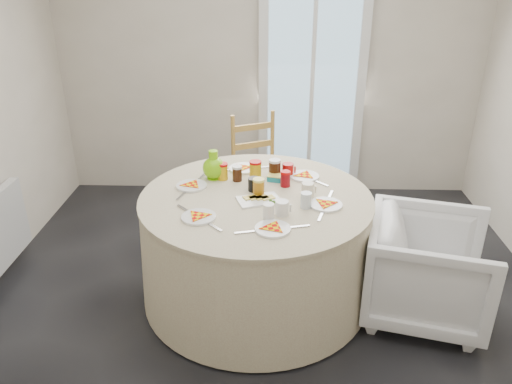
{
  "coord_description": "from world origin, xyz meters",
  "views": [
    {
      "loc": [
        0.03,
        -2.74,
        2.18
      ],
      "look_at": [
        -0.07,
        0.19,
        0.8
      ],
      "focal_mm": 35.0,
      "sensor_mm": 36.0,
      "label": 1
    }
  ],
  "objects_px": {
    "table": "(256,248)",
    "armchair": "(428,264)",
    "green_pitcher": "(214,165)",
    "wooden_chair": "(261,173)"
  },
  "relations": [
    {
      "from": "wooden_chair",
      "to": "armchair",
      "type": "bearing_deg",
      "value": -72.87
    },
    {
      "from": "table",
      "to": "armchair",
      "type": "height_order",
      "value": "armchair"
    },
    {
      "from": "wooden_chair",
      "to": "green_pitcher",
      "type": "distance_m",
      "value": 0.95
    },
    {
      "from": "armchair",
      "to": "green_pitcher",
      "type": "distance_m",
      "value": 1.57
    },
    {
      "from": "wooden_chair",
      "to": "table",
      "type": "bearing_deg",
      "value": -114.56
    },
    {
      "from": "wooden_chair",
      "to": "green_pitcher",
      "type": "height_order",
      "value": "green_pitcher"
    },
    {
      "from": "table",
      "to": "armchair",
      "type": "relative_size",
      "value": 2.04
    },
    {
      "from": "table",
      "to": "wooden_chair",
      "type": "relative_size",
      "value": 1.61
    },
    {
      "from": "table",
      "to": "wooden_chair",
      "type": "xyz_separation_m",
      "value": [
        0.01,
        1.08,
        0.09
      ]
    },
    {
      "from": "armchair",
      "to": "green_pitcher",
      "type": "relative_size",
      "value": 3.82
    }
  ]
}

